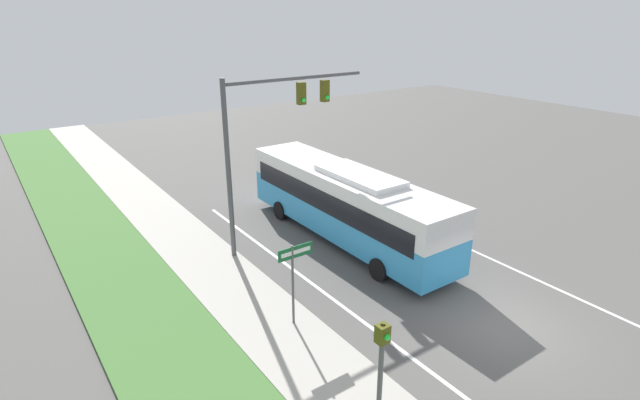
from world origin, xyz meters
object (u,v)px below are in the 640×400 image
(signal_gantry, at_px, (269,129))
(street_sign, at_px, (294,271))
(bus, at_px, (346,200))
(pedestrian_signal, at_px, (381,367))

(signal_gantry, relative_size, street_sign, 2.52)
(bus, distance_m, pedestrian_signal, 11.40)
(bus, xyz_separation_m, signal_gantry, (-3.04, 1.24, 3.36))
(bus, height_order, signal_gantry, signal_gantry)
(pedestrian_signal, bearing_deg, signal_gantry, 72.48)
(bus, distance_m, signal_gantry, 4.70)
(pedestrian_signal, height_order, street_sign, pedestrian_signal)
(signal_gantry, height_order, pedestrian_signal, signal_gantry)
(pedestrian_signal, bearing_deg, street_sign, 78.98)
(signal_gantry, distance_m, street_sign, 6.77)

